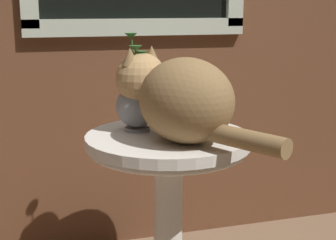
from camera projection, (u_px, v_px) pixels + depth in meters
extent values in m
cube|color=beige|center=(138.00, 27.00, 2.09)|extent=(0.94, 0.03, 0.07)
cylinder|color=silver|center=(168.00, 224.00, 1.74)|extent=(0.10, 0.10, 0.57)
cylinder|color=silver|center=(168.00, 140.00, 1.67)|extent=(0.55, 0.55, 0.03)
torus|color=silver|center=(168.00, 148.00, 1.68)|extent=(0.53, 0.53, 0.02)
ellipsoid|color=olive|center=(186.00, 101.00, 1.55)|extent=(0.39, 0.41, 0.27)
sphere|color=tan|center=(141.00, 79.00, 1.68)|extent=(0.17, 0.17, 0.17)
cone|color=olive|center=(152.00, 54.00, 1.70)|extent=(0.06, 0.06, 0.06)
cone|color=olive|center=(130.00, 56.00, 1.63)|extent=(0.06, 0.06, 0.06)
cylinder|color=olive|center=(243.00, 139.00, 1.41)|extent=(0.19, 0.28, 0.06)
cylinder|color=gray|center=(137.00, 129.00, 1.72)|extent=(0.09, 0.09, 0.01)
ellipsoid|color=gray|center=(137.00, 106.00, 1.71)|extent=(0.15, 0.15, 0.15)
cylinder|color=gray|center=(137.00, 84.00, 1.69)|extent=(0.08, 0.08, 0.04)
torus|color=gray|center=(137.00, 78.00, 1.69)|extent=(0.10, 0.10, 0.02)
cylinder|color=#2D662D|center=(136.00, 64.00, 1.66)|extent=(0.01, 0.03, 0.11)
cone|color=#2D662D|center=(136.00, 48.00, 1.64)|extent=(0.04, 0.04, 0.02)
cylinder|color=#2D662D|center=(139.00, 66.00, 1.68)|extent=(0.02, 0.01, 0.08)
cone|color=#2D662D|center=(141.00, 54.00, 1.67)|extent=(0.04, 0.04, 0.02)
cylinder|color=#2D662D|center=(134.00, 57.00, 1.68)|extent=(0.02, 0.03, 0.14)
cone|color=#2D662D|center=(131.00, 36.00, 1.67)|extent=(0.04, 0.04, 0.02)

